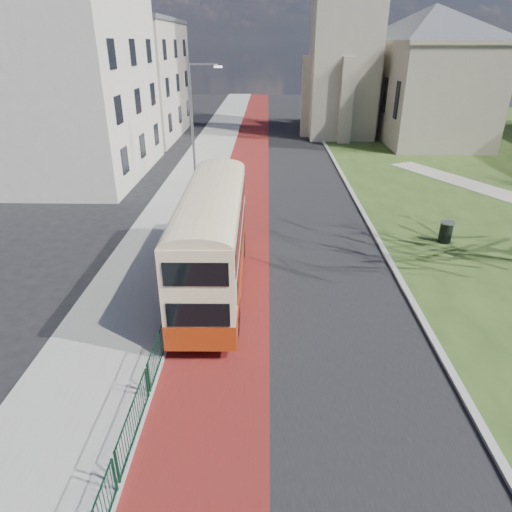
{
  "coord_description": "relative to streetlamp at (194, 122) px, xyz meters",
  "views": [
    {
      "loc": [
        0.35,
        -12.16,
        9.3
      ],
      "look_at": [
        -0.02,
        3.28,
        2.0
      ],
      "focal_mm": 32.0,
      "sensor_mm": 36.0,
      "label": 1
    }
  ],
  "objects": [
    {
      "name": "ground",
      "position": [
        4.35,
        -18.0,
        -4.59
      ],
      "size": [
        160.0,
        160.0,
        0.0
      ],
      "primitive_type": "plane",
      "color": "black",
      "rests_on": "ground"
    },
    {
      "name": "road_carriageway",
      "position": [
        5.85,
        2.0,
        -4.59
      ],
      "size": [
        9.0,
        120.0,
        0.01
      ],
      "primitive_type": "cube",
      "color": "black",
      "rests_on": "ground"
    },
    {
      "name": "bus_lane",
      "position": [
        3.15,
        2.0,
        -4.59
      ],
      "size": [
        3.4,
        120.0,
        0.01
      ],
      "primitive_type": "cube",
      "color": "#591414",
      "rests_on": "ground"
    },
    {
      "name": "pavement_west",
      "position": [
        -0.65,
        2.0,
        -4.53
      ],
      "size": [
        4.0,
        120.0,
        0.12
      ],
      "primitive_type": "cube",
      "color": "gray",
      "rests_on": "ground"
    },
    {
      "name": "kerb_west",
      "position": [
        1.35,
        2.0,
        -4.53
      ],
      "size": [
        0.25,
        120.0,
        0.13
      ],
      "primitive_type": "cube",
      "color": "#999993",
      "rests_on": "ground"
    },
    {
      "name": "kerb_east",
      "position": [
        10.45,
        4.0,
        -4.53
      ],
      "size": [
        0.25,
        80.0,
        0.13
      ],
      "primitive_type": "cube",
      "color": "#999993",
      "rests_on": "ground"
    },
    {
      "name": "pedestrian_railing",
      "position": [
        1.4,
        -14.0,
        -4.04
      ],
      "size": [
        0.07,
        24.0,
        1.12
      ],
      "color": "#0B3421",
      "rests_on": "ground"
    },
    {
      "name": "street_block_near",
      "position": [
        -9.65,
        4.0,
        1.92
      ],
      "size": [
        10.3,
        14.3,
        13.0
      ],
      "color": "beige",
      "rests_on": "ground"
    },
    {
      "name": "street_block_far",
      "position": [
        -9.65,
        20.0,
        1.17
      ],
      "size": [
        10.3,
        16.3,
        11.5
      ],
      "color": "beige",
      "rests_on": "ground"
    },
    {
      "name": "streetlamp",
      "position": [
        0.0,
        0.0,
        0.0
      ],
      "size": [
        2.13,
        0.18,
        8.0
      ],
      "color": "gray",
      "rests_on": "pavement_west"
    },
    {
      "name": "bus",
      "position": [
        2.59,
        -13.61,
        -2.25
      ],
      "size": [
        2.44,
        9.86,
        4.1
      ],
      "rotation": [
        0.0,
        0.0,
        0.02
      ],
      "color": "#9F300E",
      "rests_on": "ground"
    },
    {
      "name": "litter_bin",
      "position": [
        13.77,
        -8.64,
        -4.01
      ],
      "size": [
        0.74,
        0.74,
        1.08
      ],
      "rotation": [
        0.0,
        0.0,
        -0.11
      ],
      "color": "black",
      "rests_on": "grass_green"
    }
  ]
}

